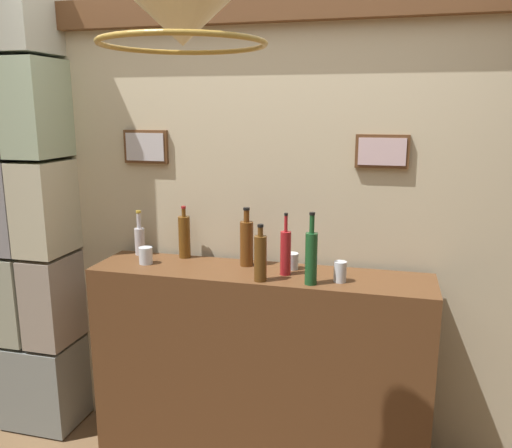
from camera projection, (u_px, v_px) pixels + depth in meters
panelled_rear_partition at (271, 195)px, 2.71m from camera, size 3.08×0.15×2.71m
stone_pillar at (31, 205)px, 2.90m from camera, size 0.45×0.39×2.63m
bar_shelf_unit at (258, 372)px, 2.65m from camera, size 1.68×0.37×1.08m
liquor_bottle_mezcal at (140, 239)px, 2.82m from camera, size 0.05×0.05×0.24m
liquor_bottle_brandy at (247, 242)px, 2.61m from camera, size 0.07×0.07×0.30m
liquor_bottle_rum at (260, 257)px, 2.38m from camera, size 0.06×0.06×0.27m
liquor_bottle_tequila at (184, 236)px, 2.76m from camera, size 0.06×0.06×0.28m
liquor_bottle_gin at (286, 252)px, 2.47m from camera, size 0.05×0.05×0.30m
liquor_bottle_sherry at (311, 257)px, 2.33m from camera, size 0.06×0.06×0.33m
glass_tumbler_rocks at (146, 255)px, 2.66m from camera, size 0.07×0.07×0.09m
glass_tumbler_highball at (340, 272)px, 2.38m from camera, size 0.06×0.06×0.10m
glass_tumbler_shot at (292, 261)px, 2.57m from camera, size 0.07×0.07×0.08m
pendant_lamp at (181, 8)px, 1.47m from camera, size 0.49×0.49×0.51m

